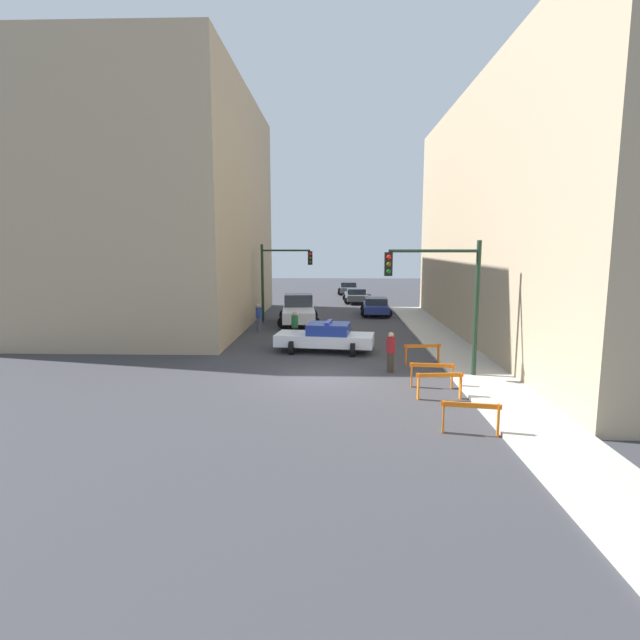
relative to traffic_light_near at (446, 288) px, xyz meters
name	(u,v)px	position (x,y,z in m)	size (l,w,h in m)	color
ground_plane	(322,378)	(-4.73, -0.30, -3.53)	(120.00, 120.00, 0.00)	#38383D
sidewalk_right	(483,378)	(1.47, -0.30, -3.47)	(2.40, 44.00, 0.12)	#B2ADA3
building_corner_left	(145,210)	(-16.73, 13.70, 3.87)	(14.00, 20.00, 14.80)	tan
building_right	(584,215)	(8.67, 7.70, 3.15)	(12.00, 28.00, 13.35)	tan
traffic_light_near	(446,288)	(0.00, 0.00, 0.00)	(3.64, 0.35, 5.20)	black
traffic_light_far	(279,272)	(-8.03, 14.05, -0.13)	(3.44, 0.35, 5.20)	black
police_car	(326,337)	(-4.71, 4.65, -2.81)	(4.90, 2.75, 1.52)	white
white_truck	(299,310)	(-6.66, 13.28, -2.62)	(2.92, 5.54, 1.90)	silver
parked_car_near	(376,306)	(-1.24, 17.66, -2.86)	(2.39, 4.37, 1.31)	navy
parked_car_mid	(356,295)	(-2.40, 25.63, -2.86)	(2.39, 4.37, 1.31)	#474C51
parked_car_far	(348,288)	(-2.87, 33.54, -2.86)	(2.31, 4.32, 1.31)	#474C51
pedestrian_crossing	(295,326)	(-6.40, 6.98, -2.67)	(0.39, 0.39, 1.66)	black
pedestrian_corner	(259,317)	(-8.84, 10.35, -2.67)	(0.38, 0.38, 1.66)	#474C66
pedestrian_sidewalk	(391,351)	(-1.98, 0.77, -2.67)	(0.51, 0.51, 1.66)	#382D23
barrier_front	(471,413)	(-0.54, -5.99, -2.91)	(1.59, 0.40, 0.90)	orange
barrier_mid	(440,381)	(-0.73, -2.81, -2.91)	(1.60, 0.29, 0.90)	orange
barrier_back	(432,371)	(-0.73, -1.44, -2.91)	(1.60, 0.29, 0.90)	orange
barrier_corner	(422,351)	(-0.47, 2.08, -2.91)	(1.59, 0.34, 0.90)	orange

